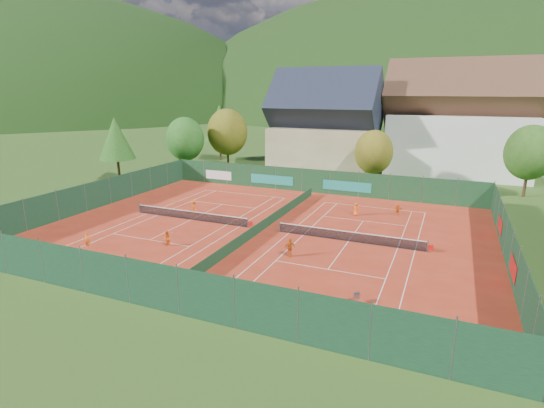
{
  "coord_description": "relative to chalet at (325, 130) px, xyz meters",
  "views": [
    {
      "loc": [
        15.41,
        -34.19,
        12.64
      ],
      "look_at": [
        0.0,
        2.0,
        2.0
      ],
      "focal_mm": 28.0,
      "sensor_mm": 36.0,
      "label": 1
    }
  ],
  "objects": [
    {
      "name": "player_left_near",
      "position": [
        -8.62,
        -39.75,
        -6.0
      ],
      "size": [
        0.54,
        0.51,
        1.25
      ],
      "primitive_type": "imported",
      "rotation": [
        0.0,
        0.0,
        0.64
      ],
      "color": "orange",
      "rests_on": "ground"
    },
    {
      "name": "player_left_far",
      "position": [
        -5.74,
        -28.29,
        -5.84
      ],
      "size": [
        1.17,
        0.97,
        1.57
      ],
      "primitive_type": "imported",
      "rotation": [
        0.0,
        0.0,
        2.68
      ],
      "color": "#FD5F16",
      "rests_on": "ground"
    },
    {
      "name": "tennis_net_right",
      "position": [
        11.15,
        -30.0,
        -6.12
      ],
      "size": [
        13.3,
        0.1,
        1.02
      ],
      "color": "#59595B",
      "rests_on": "ground"
    },
    {
      "name": "loose_ball_0",
      "position": [
        -4.36,
        -34.02,
        -6.59
      ],
      "size": [
        0.07,
        0.07,
        0.07
      ],
      "primitive_type": "sphere",
      "color": "#CCD833",
      "rests_on": "ground"
    },
    {
      "name": "tree_west_mid",
      "position": [
        -15.0,
        -4.0,
        -0.56
      ],
      "size": [
        6.44,
        6.44,
        9.78
      ],
      "color": "#452E18",
      "rests_on": "ground"
    },
    {
      "name": "tree_west_front",
      "position": [
        -19.0,
        -10.0,
        -1.23
      ],
      "size": [
        5.72,
        5.72,
        8.69
      ],
      "color": "#452A18",
      "rests_on": "ground"
    },
    {
      "name": "tree_west_side",
      "position": [
        -25.0,
        -18.0,
        -0.56
      ],
      "size": [
        5.04,
        5.04,
        9.0
      ],
      "color": "#422C17",
      "rests_on": "ground"
    },
    {
      "name": "fence_north",
      "position": [
        2.54,
        -14.01,
        -5.16
      ],
      "size": [
        40.0,
        0.1,
        3.0
      ],
      "color": "#153B1F",
      "rests_on": "ground"
    },
    {
      "name": "chalet",
      "position": [
        0.0,
        0.0,
        0.0
      ],
      "size": [
        16.2,
        12.0,
        16.0
      ],
      "color": "#C9BB8E",
      "rests_on": "ground"
    },
    {
      "name": "ball_hopper",
      "position": [
        13.99,
        -40.62,
        -6.07
      ],
      "size": [
        0.34,
        0.34,
        0.8
      ],
      "color": "slate",
      "rests_on": "ground"
    },
    {
      "name": "clay_pad",
      "position": [
        3.0,
        -30.0,
        -6.62
      ],
      "size": [
        40.0,
        32.0,
        0.01
      ],
      "primitive_type": "cube",
      "color": "#AB2D19",
      "rests_on": "ground"
    },
    {
      "name": "fence_west",
      "position": [
        -17.0,
        -30.0,
        -5.12
      ],
      "size": [
        0.04,
        32.0,
        3.0
      ],
      "color": "#153B23",
      "rests_on": "ground"
    },
    {
      "name": "fence_east",
      "position": [
        23.0,
        -29.95,
        -5.14
      ],
      "size": [
        0.09,
        32.0,
        3.0
      ],
      "color": "#13341E",
      "rests_on": "ground"
    },
    {
      "name": "player_right_far_b",
      "position": [
        13.82,
        -20.18,
        -6.01
      ],
      "size": [
        1.18,
        0.78,
        1.22
      ],
      "primitive_type": "imported",
      "rotation": [
        0.0,
        0.0,
        3.55
      ],
      "color": "orange",
      "rests_on": "ground"
    },
    {
      "name": "player_right_far_a",
      "position": [
        9.91,
        -22.01,
        -5.93
      ],
      "size": [
        0.73,
        0.53,
        1.39
      ],
      "primitive_type": "imported",
      "rotation": [
        0.0,
        0.0,
        3.01
      ],
      "color": "orange",
      "rests_on": "ground"
    },
    {
      "name": "loose_ball_1",
      "position": [
        6.58,
        -41.48,
        -6.59
      ],
      "size": [
        0.07,
        0.07,
        0.07
      ],
      "primitive_type": "sphere",
      "color": "#CCD833",
      "rests_on": "ground"
    },
    {
      "name": "tennis_net_left",
      "position": [
        -4.85,
        -30.0,
        -6.12
      ],
      "size": [
        13.3,
        0.1,
        1.02
      ],
      "color": "#59595B",
      "rests_on": "ground"
    },
    {
      "name": "court_divider",
      "position": [
        3.0,
        -30.0,
        -6.12
      ],
      "size": [
        0.03,
        28.8,
        1.0
      ],
      "color": "#153A20",
      "rests_on": "ground"
    },
    {
      "name": "player_right_near",
      "position": [
        7.57,
        -35.22,
        -5.86
      ],
      "size": [
        0.91,
        0.89,
        1.53
      ],
      "primitive_type": "imported",
      "rotation": [
        0.0,
        0.0,
        0.76
      ],
      "color": "#CD5B12",
      "rests_on": "ground"
    },
    {
      "name": "tree_east_front",
      "position": [
        27.0,
        -6.0,
        -1.23
      ],
      "size": [
        5.72,
        5.72,
        8.69
      ],
      "color": "#492E1A",
      "rests_on": "ground"
    },
    {
      "name": "player_left_mid",
      "position": [
        -2.58,
        -37.1,
        -5.95
      ],
      "size": [
        0.73,
        0.61,
        1.35
      ],
      "primitive_type": "imported",
      "rotation": [
        0.0,
        0.0,
        -0.16
      ],
      "color": "orange",
      "rests_on": "ground"
    },
    {
      "name": "tree_west_back",
      "position": [
        -21.0,
        4.0,
        0.11
      ],
      "size": [
        5.6,
        5.6,
        10.0
      ],
      "color": "#4A311A",
      "rests_on": "ground"
    },
    {
      "name": "tree_center",
      "position": [
        9.0,
        -8.0,
        -1.91
      ],
      "size": [
        5.01,
        5.01,
        7.6
      ],
      "color": "#473219",
      "rests_on": "ground"
    },
    {
      "name": "hotel_block_a",
      "position": [
        19.0,
        6.0,
        0.76
      ],
      "size": [
        21.6,
        11.0,
        17.25
      ],
      "color": "silver",
      "rests_on": "ground"
    },
    {
      "name": "ground",
      "position": [
        3.0,
        -30.0,
        -6.64
      ],
      "size": [
        600.0,
        600.0,
        0.0
      ],
      "primitive_type": "plane",
      "color": "#294A17",
      "rests_on": "ground"
    },
    {
      "name": "fence_south",
      "position": [
        3.0,
        -46.0,
        -5.12
      ],
      "size": [
        40.0,
        0.04,
        3.0
      ],
      "color": "#12341F",
      "rests_on": "ground"
    },
    {
      "name": "tree_east_back",
      "position": [
        29.0,
        10.0,
        0.12
      ],
      "size": [
        7.15,
        7.15,
        10.86
      ],
      "color": "#412517",
      "rests_on": "ground"
    },
    {
      "name": "mountain_backdrop",
      "position": [
        31.54,
        203.48,
        -46.26
      ],
      "size": [
        820.0,
        530.0,
        242.0
      ],
      "color": "black",
      "rests_on": "ground"
    },
    {
      "name": "court_markings_left",
      "position": [
        -5.0,
        -30.0,
        -6.61
      ],
      "size": [
        11.03,
        23.83,
        0.0
      ],
      "color": "white",
      "rests_on": "ground"
    },
    {
      "name": "court_markings_right",
      "position": [
        11.0,
        -30.0,
        -6.61
      ],
      "size": [
        11.03,
        23.83,
        0.0
      ],
      "color": "white",
      "rests_on": "ground"
    }
  ]
}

